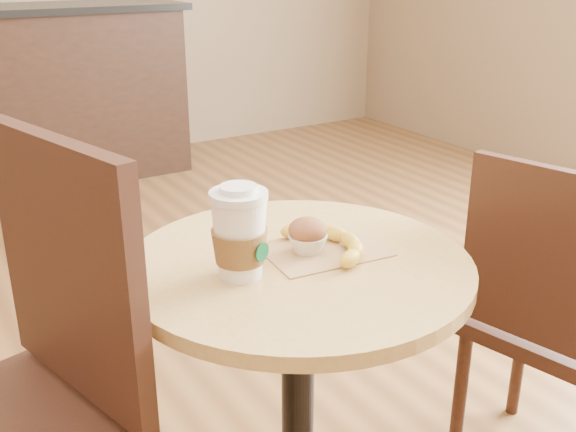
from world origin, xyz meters
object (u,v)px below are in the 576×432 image
object	(u,v)px
coffee_cup	(240,237)
muffin	(308,235)
cafe_table	(298,355)
chair_right	(554,317)
banana	(331,241)
chair_left	(14,413)

from	to	relation	value
coffee_cup	muffin	bearing A→B (deg)	-15.02
cafe_table	chair_right	bearing A→B (deg)	-12.25
muffin	banana	distance (m)	0.05
chair_right	coffee_cup	bearing A→B (deg)	66.69
chair_right	muffin	world-z (taller)	chair_right
chair_right	coffee_cup	world-z (taller)	coffee_cup
cafe_table	chair_left	size ratio (longest dim) A/B	0.72
coffee_cup	banana	size ratio (longest dim) A/B	0.76
cafe_table	banana	xyz separation A→B (m)	(0.08, 0.01, 0.24)
chair_left	chair_right	distance (m)	1.22
coffee_cup	muffin	xyz separation A→B (m)	(0.17, 0.02, -0.04)
banana	chair_right	bearing A→B (deg)	-14.91
muffin	banana	xyz separation A→B (m)	(0.05, -0.01, -0.02)
cafe_table	chair_left	bearing A→B (deg)	174.51
chair_left	cafe_table	bearing A→B (deg)	70.06
chair_right	banana	distance (m)	0.65
chair_right	coffee_cup	xyz separation A→B (m)	(-0.78, 0.14, 0.34)
chair_left	chair_right	xyz separation A→B (m)	(1.20, -0.19, -0.08)
chair_right	muffin	distance (m)	0.70
cafe_table	chair_right	distance (m)	0.66
chair_right	chair_left	bearing A→B (deg)	67.56
coffee_cup	cafe_table	bearing A→B (deg)	-21.45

